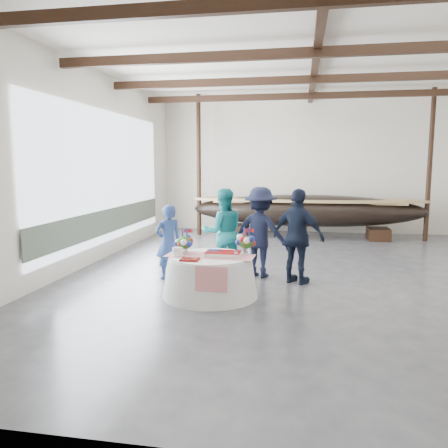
# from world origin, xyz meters

# --- Properties ---
(floor) EXTENTS (10.00, 12.00, 0.01)m
(floor) POSITION_xyz_m (0.00, 0.00, 0.00)
(floor) COLOR #3D3D42
(floor) RESTS_ON ground
(wall_back) EXTENTS (10.00, 0.02, 4.50)m
(wall_back) POSITION_xyz_m (0.00, 6.00, 2.25)
(wall_back) COLOR silver
(wall_back) RESTS_ON ground
(wall_front) EXTENTS (10.00, 0.02, 4.50)m
(wall_front) POSITION_xyz_m (0.00, -6.00, 2.25)
(wall_front) COLOR silver
(wall_front) RESTS_ON ground
(wall_left) EXTENTS (0.02, 12.00, 4.50)m
(wall_left) POSITION_xyz_m (-5.00, 0.00, 2.25)
(wall_left) COLOR silver
(wall_left) RESTS_ON ground
(ceiling) EXTENTS (10.00, 12.00, 0.01)m
(ceiling) POSITION_xyz_m (0.00, 0.00, 4.50)
(ceiling) COLOR white
(ceiling) RESTS_ON wall_back
(pavilion_structure) EXTENTS (9.80, 11.76, 4.50)m
(pavilion_structure) POSITION_xyz_m (0.00, 0.81, 4.00)
(pavilion_structure) COLOR black
(pavilion_structure) RESTS_ON ground
(open_bay) EXTENTS (0.03, 7.00, 3.20)m
(open_bay) POSITION_xyz_m (-4.95, 1.00, 1.83)
(open_bay) COLOR silver
(open_bay) RESTS_ON ground
(longboat_display) EXTENTS (7.25, 1.45, 1.36)m
(longboat_display) POSITION_xyz_m (-0.03, 4.69, 0.87)
(longboat_display) COLOR black
(longboat_display) RESTS_ON ground
(banquet_table) EXTENTS (1.67, 1.67, 0.72)m
(banquet_table) POSITION_xyz_m (-1.76, -1.85, 0.36)
(banquet_table) COLOR white
(banquet_table) RESTS_ON ground
(tabletop_items) EXTENTS (1.57, 1.03, 0.40)m
(tabletop_items) POSITION_xyz_m (-1.76, -1.70, 0.87)
(tabletop_items) COLOR red
(tabletop_items) RESTS_ON banquet_table
(guest_woman_blue) EXTENTS (0.65, 0.63, 1.51)m
(guest_woman_blue) POSITION_xyz_m (-2.84, -0.83, 0.75)
(guest_woman_blue) COLOR navy
(guest_woman_blue) RESTS_ON ground
(guest_woman_teal) EXTENTS (1.07, 0.96, 1.81)m
(guest_woman_teal) POSITION_xyz_m (-1.80, -0.36, 0.91)
(guest_woman_teal) COLOR teal
(guest_woman_teal) RESTS_ON ground
(guest_man_left) EXTENTS (1.33, 0.97, 1.85)m
(guest_man_left) POSITION_xyz_m (-1.03, -0.34, 0.92)
(guest_man_left) COLOR black
(guest_man_left) RESTS_ON ground
(guest_man_right) EXTENTS (1.16, 0.92, 1.85)m
(guest_man_right) POSITION_xyz_m (-0.26, -0.75, 0.92)
(guest_man_right) COLOR black
(guest_man_right) RESTS_ON ground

